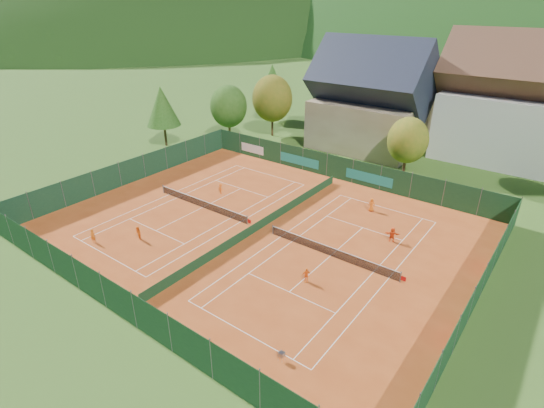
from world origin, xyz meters
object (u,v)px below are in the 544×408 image
(hotel_block_a, at_px, (524,109))
(player_right_near, at_px, (306,275))
(player_right_far_a, at_px, (372,205))
(player_left_far, at_px, (221,189))
(ball_hopper, at_px, (282,354))
(player_left_near, at_px, (93,236))
(player_right_far_b, at_px, (392,235))
(chalet, at_px, (370,103))
(player_left_mid, at_px, (138,233))

(hotel_block_a, height_order, player_right_near, hotel_block_a)
(player_right_far_a, bearing_deg, player_left_far, -7.12)
(hotel_block_a, height_order, player_right_far_a, hotel_block_a)
(ball_hopper, height_order, player_right_near, player_right_near)
(hotel_block_a, distance_m, player_right_far_a, 28.00)
(player_left_far, bearing_deg, ball_hopper, 141.53)
(hotel_block_a, height_order, ball_hopper, hotel_block_a)
(hotel_block_a, relative_size, player_left_near, 15.87)
(player_right_far_b, bearing_deg, player_left_near, 16.96)
(chalet, xyz_separation_m, player_left_near, (-7.89, -41.29, -5.94))
(player_right_near, bearing_deg, player_left_near, 155.08)
(chalet, distance_m, hotel_block_a, 19.94)
(player_right_far_b, bearing_deg, ball_hopper, 70.45)
(player_left_far, bearing_deg, player_left_mid, 94.46)
(chalet, height_order, player_left_near, chalet)
(player_left_far, distance_m, player_right_far_a, 17.18)
(chalet, relative_size, player_right_far_b, 11.13)
(player_left_near, distance_m, player_left_far, 15.30)
(player_left_near, height_order, player_right_far_b, player_right_far_b)
(player_left_near, height_order, player_right_near, player_left_near)
(player_left_mid, xyz_separation_m, player_right_near, (16.24, 3.96, -0.04))
(player_left_mid, distance_m, player_right_far_a, 24.01)
(player_left_near, relative_size, player_left_far, 1.08)
(ball_hopper, distance_m, player_left_near, 22.49)
(chalet, relative_size, player_right_far_a, 11.03)
(player_left_near, distance_m, player_right_near, 20.38)
(ball_hopper, relative_size, player_right_far_a, 0.54)
(ball_hopper, relative_size, player_left_mid, 0.58)
(chalet, xyz_separation_m, player_left_far, (-5.87, -26.13, -5.99))
(chalet, bearing_deg, player_left_mid, -97.29)
(player_left_mid, bearing_deg, ball_hopper, 10.49)
(ball_hopper, bearing_deg, player_left_mid, 168.60)
(chalet, distance_m, player_left_far, 27.44)
(player_left_mid, distance_m, player_right_near, 16.72)
(chalet, bearing_deg, player_right_far_b, -59.55)
(chalet, xyz_separation_m, player_right_near, (11.32, -34.49, -5.98))
(chalet, bearing_deg, player_left_near, -100.82)
(player_right_far_a, height_order, player_right_far_b, player_right_far_a)
(player_right_near, xyz_separation_m, player_right_far_a, (-1.27, 14.80, 0.09))
(player_right_far_b, bearing_deg, player_left_far, -15.36)
(player_left_far, relative_size, player_right_far_a, 0.86)
(hotel_block_a, xyz_separation_m, player_right_far_b, (-4.68, -30.36, -6.65))
(hotel_block_a, bearing_deg, player_left_near, -119.62)
(player_left_far, distance_m, player_right_far_b, 20.27)
(player_left_near, relative_size, player_right_near, 1.05)
(hotel_block_a, bearing_deg, chalet, -162.47)
(player_left_far, height_order, player_right_far_b, player_right_far_b)
(ball_hopper, bearing_deg, player_right_far_a, 101.26)
(player_right_far_a, xyz_separation_m, player_right_far_b, (4.27, -4.68, -0.01))
(chalet, bearing_deg, hotel_block_a, 17.53)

